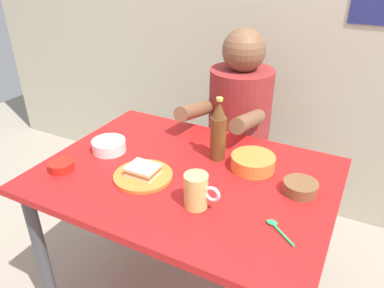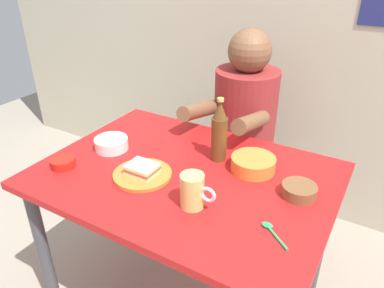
% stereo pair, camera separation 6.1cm
% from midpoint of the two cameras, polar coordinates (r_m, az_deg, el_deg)
% --- Properties ---
extents(dining_table, '(1.10, 0.80, 0.74)m').
position_cam_midpoint_polar(dining_table, '(1.46, 0.22, -7.55)').
color(dining_table, red).
rests_on(dining_table, ground).
extents(stool, '(0.34, 0.34, 0.45)m').
position_cam_midpoint_polar(stool, '(2.10, 8.35, -5.18)').
color(stool, '#4C4C51').
rests_on(stool, ground).
extents(person_seated, '(0.33, 0.56, 0.72)m').
position_cam_midpoint_polar(person_seated, '(1.90, 9.09, 5.21)').
color(person_seated, maroon).
rests_on(person_seated, stool).
extents(plate_orange, '(0.22, 0.22, 0.01)m').
position_cam_midpoint_polar(plate_orange, '(1.39, -6.44, -4.75)').
color(plate_orange, orange).
rests_on(plate_orange, dining_table).
extents(sandwich, '(0.11, 0.09, 0.04)m').
position_cam_midpoint_polar(sandwich, '(1.37, -6.49, -3.87)').
color(sandwich, beige).
rests_on(sandwich, plate_orange).
extents(beer_mug, '(0.13, 0.08, 0.12)m').
position_cam_midpoint_polar(beer_mug, '(1.20, 1.62, -7.33)').
color(beer_mug, '#D1BC66').
rests_on(beer_mug, dining_table).
extents(beer_bottle, '(0.06, 0.06, 0.26)m').
position_cam_midpoint_polar(beer_bottle, '(1.44, 5.48, 1.77)').
color(beer_bottle, '#593819').
rests_on(beer_bottle, dining_table).
extents(rice_bowl_white, '(0.14, 0.14, 0.05)m').
position_cam_midpoint_polar(rice_bowl_white, '(1.58, -11.28, 0.15)').
color(rice_bowl_white, silver).
rests_on(rice_bowl_white, dining_table).
extents(soup_bowl_orange, '(0.17, 0.17, 0.05)m').
position_cam_midpoint_polar(soup_bowl_orange, '(1.43, 10.71, -2.96)').
color(soup_bowl_orange, orange).
rests_on(soup_bowl_orange, dining_table).
extents(condiment_bowl_brown, '(0.12, 0.12, 0.04)m').
position_cam_midpoint_polar(condiment_bowl_brown, '(1.33, 17.60, -6.86)').
color(condiment_bowl_brown, brown).
rests_on(condiment_bowl_brown, dining_table).
extents(sambal_bowl_red, '(0.10, 0.10, 0.03)m').
position_cam_midpoint_polar(sambal_bowl_red, '(1.51, -18.34, -2.70)').
color(sambal_bowl_red, '#B21E14').
rests_on(sambal_bowl_red, dining_table).
extents(spoon, '(0.11, 0.08, 0.01)m').
position_cam_midpoint_polar(spoon, '(1.17, 13.67, -12.86)').
color(spoon, '#26A559').
rests_on(spoon, dining_table).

